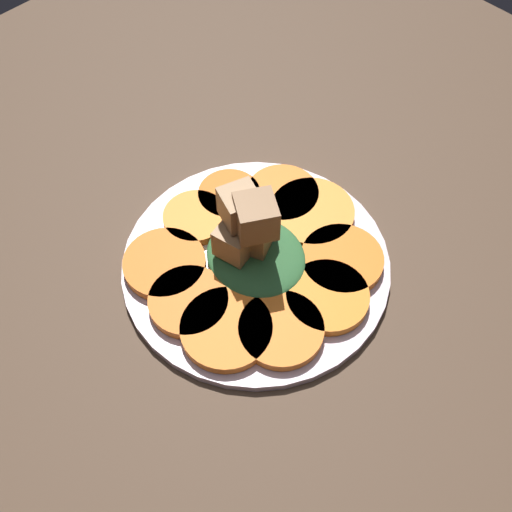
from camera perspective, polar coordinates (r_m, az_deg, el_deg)
The scene contains 14 objects.
table_slab at distance 72.38cm, azimuth -0.00°, elevation -1.38°, with size 120.00×120.00×2.00cm, color #4C3828.
plate at distance 71.11cm, azimuth -0.00°, elevation -0.72°, with size 29.63×29.63×1.05cm.
carrot_slice_0 at distance 65.70cm, azimuth 2.25°, elevation -6.55°, with size 8.80×8.80×1.12cm, color orange.
carrot_slice_1 at distance 67.96cm, azimuth 6.37°, elevation -3.62°, with size 8.83×8.83×1.12cm, color orange.
carrot_slice_2 at distance 70.68cm, azimuth 7.64°, elevation -0.33°, with size 9.10×9.10×1.12cm, color orange.
carrot_slice_3 at distance 74.09cm, azimuth 5.19°, elevation 3.72°, with size 9.75×9.75×1.12cm, color orange.
carrot_slice_4 at distance 75.71cm, azimuth 2.37°, elevation 5.50°, with size 8.48×8.48×1.12cm, color orange.
carrot_slice_5 at distance 75.62cm, azimuth -2.39°, elevation 5.42°, with size 7.30×7.30×1.12cm, color #D76215.
carrot_slice_6 at distance 73.80cm, azimuth -5.42°, elevation 3.41°, with size 7.38×7.38×1.12cm, color orange.
carrot_slice_7 at distance 70.47cm, azimuth -8.13°, elevation -0.69°, with size 9.05×9.05×1.12cm, color orange.
carrot_slice_8 at distance 67.62cm, azimuth -6.03°, elevation -4.04°, with size 8.45×8.45×1.12cm, color orange.
carrot_slice_9 at distance 65.74cm, azimuth -2.66°, elevation -6.50°, with size 9.50×9.50×1.12cm, color orange.
center_pile at distance 68.03cm, azimuth -0.40°, elevation 1.45°, with size 11.39×10.25×10.02cm.
fork at distance 73.29cm, azimuth 4.61°, elevation 2.53°, with size 17.58×3.95×0.40cm.
Camera 1 is at (-28.01, 27.68, 61.73)cm, focal length 45.00 mm.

